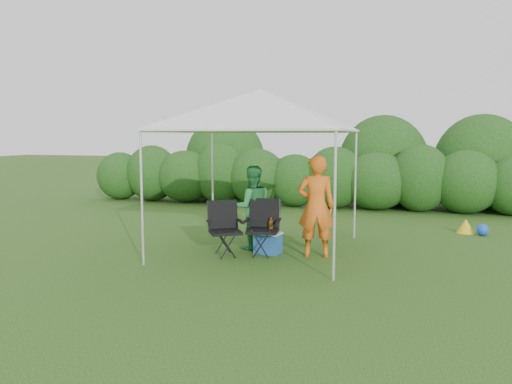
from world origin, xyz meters
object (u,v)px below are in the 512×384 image
(woman, at_px, (252,207))
(chair_left, at_px, (224,224))
(canopy, at_px, (261,110))
(chair_right, at_px, (263,223))
(cooler, at_px, (268,243))
(man, at_px, (316,206))

(woman, bearing_deg, chair_left, 32.96)
(chair_left, bearing_deg, canopy, 13.97)
(chair_right, distance_m, cooler, 0.36)
(chair_left, bearing_deg, cooler, -8.08)
(canopy, relative_size, chair_right, 3.27)
(chair_right, relative_size, cooler, 1.94)
(man, height_order, woman, man)
(man, relative_size, cooler, 3.49)
(woman, bearing_deg, canopy, 132.92)
(chair_left, distance_m, woman, 0.70)
(man, bearing_deg, canopy, -22.63)
(chair_right, xyz_separation_m, cooler, (0.07, 0.06, -0.35))
(canopy, height_order, chair_left, canopy)
(canopy, height_order, woman, canopy)
(chair_left, bearing_deg, man, -19.33)
(man, xyz_separation_m, cooler, (-0.82, -0.03, -0.67))
(chair_right, distance_m, man, 0.95)
(chair_right, height_order, cooler, chair_right)
(canopy, xyz_separation_m, woman, (-0.18, 0.06, -1.71))
(woman, xyz_separation_m, cooler, (0.37, -0.27, -0.56))
(man, bearing_deg, woman, -24.04)
(chair_right, height_order, chair_left, chair_right)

